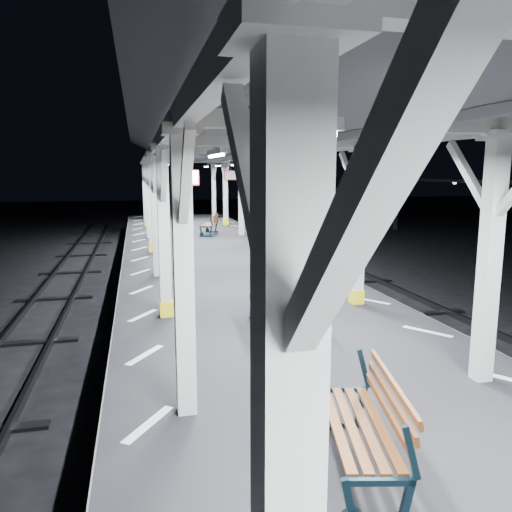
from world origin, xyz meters
name	(u,v)px	position (x,y,z in m)	size (l,w,h in m)	color
ground	(295,399)	(0.00, 0.00, 0.00)	(120.00, 120.00, 0.00)	black
platform	(295,371)	(0.00, 0.00, 0.50)	(6.00, 50.00, 1.00)	black
hazard_stripes_left	(145,355)	(-2.45, 0.00, 1.00)	(1.00, 48.00, 0.01)	silver
hazard_stripes_right	(427,332)	(2.45, 0.00, 1.00)	(1.00, 48.00, 0.01)	silver
canopy	(299,122)	(0.00, -0.02, 4.56)	(5.40, 49.00, 4.65)	beige
bench_near	(369,423)	(-0.45, -3.58, 1.49)	(1.00, 1.81, 0.93)	black
bench_mid	(280,304)	(-0.12, 0.54, 1.52)	(0.83, 1.86, 0.98)	black
bench_far	(211,224)	(0.73, 14.51, 1.48)	(1.07, 1.78, 0.91)	black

